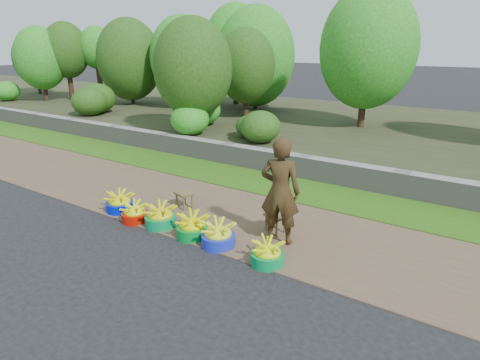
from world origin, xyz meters
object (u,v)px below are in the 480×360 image
Objects in this scene: basin_c at (160,217)px; basin_d at (192,227)px; basin_b at (135,213)px; basin_e at (218,235)px; basin_f at (267,254)px; basin_a at (120,203)px; vendor_woman at (280,192)px; stool_right at (276,218)px; stool_left at (184,196)px.

basin_c and basin_d have the same top height.
basin_b is 0.87× the size of basin_e.
basin_d is at bearing -0.73° from basin_c.
basin_e reaches higher than basin_f.
basin_e is at bearing -1.88° from basin_a.
vendor_woman reaches higher than basin_c.
basin_e is 1.30× the size of stool_right.
basin_b is at bearing -110.01° from stool_left.
basin_a reaches higher than stool_left.
basin_c is 1.31× the size of stool_right.
stool_right is (2.00, 0.04, 0.00)m from stool_left.
basin_f is (0.93, -0.06, -0.02)m from basin_e.
basin_a is 0.60m from basin_b.
basin_d is 1.27m from stool_left.
stool_right is (1.81, 0.90, 0.08)m from basin_c.
vendor_woman reaches higher than basin_b.
basin_f is at bearing 91.12° from vendor_woman.
stool_right is at bearing 23.04° from basin_b.
basin_a is at bearing -139.16° from stool_left.
basin_d reaches higher than basin_e.
basin_c is 1.33× the size of stool_left.
basin_b is at bearing -179.58° from basin_f.
basin_d is at bearing 4.20° from basin_b.
basin_a reaches higher than basin_f.
stool_right is (2.93, 0.84, 0.09)m from basin_a.
basin_b is 1.28m from basin_d.
basin_d reaches higher than stool_right.
basin_d is 1.30× the size of stool_right.
basin_f is (2.75, 0.02, 0.01)m from basin_b.
basin_b reaches higher than stool_right.
stool_right is 0.24× the size of vendor_woman.
basin_a is at bearing 177.65° from basin_f.
vendor_woman is at bearing 16.64° from basin_c.
stool_right is 0.72m from vendor_woman.
basin_c is 1.00× the size of basin_d.
stool_right is at bearing 60.02° from basin_e.
basin_b is 2.75m from basin_f.
vendor_woman is (0.75, 0.63, 0.70)m from basin_e.
basin_d is at bearing -1.96° from basin_a.
basin_a is 1.25× the size of stool_right.
basin_c is 2.02m from stool_right.
basin_e is at bearing -31.02° from stool_left.
basin_d reaches higher than basin_b.
basin_b is 0.97× the size of basin_f.
vendor_woman is (2.57, 0.71, 0.72)m from basin_b.
basin_d reaches higher than stool_left.
basin_f reaches higher than basin_b.
basin_e is at bearing 176.43° from basin_f.
basin_b is 1.03m from stool_left.
basin_b is (0.58, -0.16, -0.02)m from basin_a.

